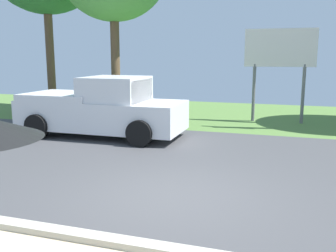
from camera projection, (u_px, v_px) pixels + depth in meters
The scene contains 3 objects.
ground_plane at pixel (204, 157), 9.78m from camera, with size 40.00×22.00×0.20m.
pickup_truck at pixel (102, 109), 12.00m from camera, with size 5.20×2.28×1.88m.
roadside_billboard at pixel (280, 55), 14.13m from camera, with size 2.60×0.12×3.50m.
Camera 1 is at (2.01, -6.34, 2.56)m, focal length 40.63 mm.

